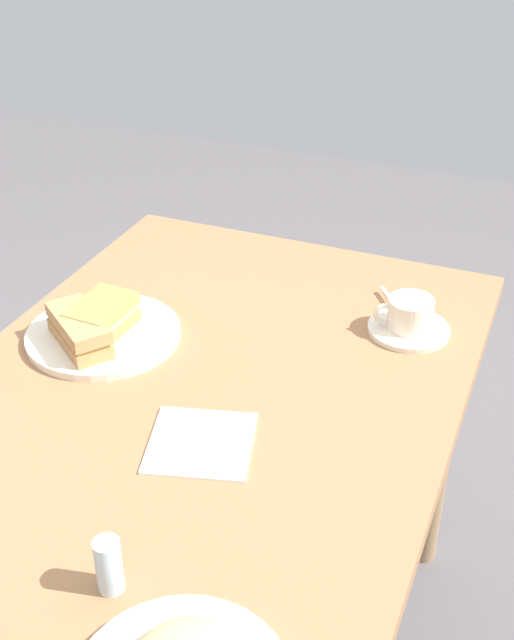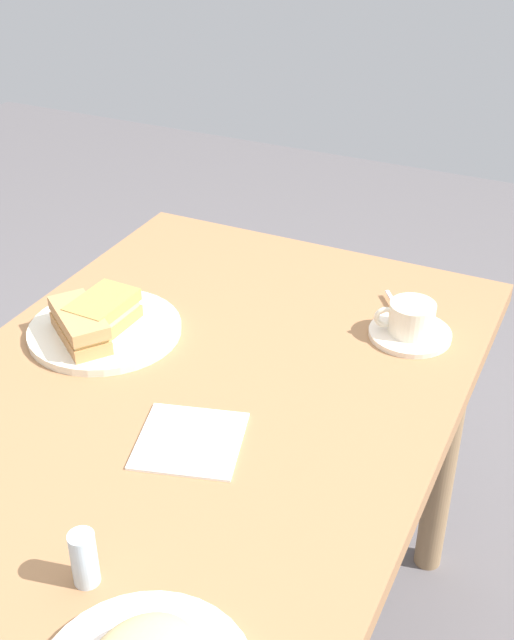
{
  "view_description": "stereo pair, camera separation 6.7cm",
  "coord_description": "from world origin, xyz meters",
  "px_view_note": "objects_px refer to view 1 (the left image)",
  "views": [
    {
      "loc": [
        -0.9,
        -0.48,
        1.52
      ],
      "look_at": [
        0.22,
        -0.02,
        0.77
      ],
      "focal_mm": 46.0,
      "sensor_mm": 36.0,
      "label": 1
    },
    {
      "loc": [
        -0.87,
        -0.54,
        1.52
      ],
      "look_at": [
        0.22,
        -0.02,
        0.77
      ],
      "focal_mm": 46.0,
      "sensor_mm": 36.0,
      "label": 2
    }
  ],
  "objects_px": {
    "sandwich_front": "(102,317)",
    "napkin": "(201,443)",
    "salt_shaker": "(109,565)",
    "coffee_saucer": "(409,329)",
    "sandwich_plate": "(104,334)",
    "sandwich_back": "(79,330)",
    "dining_table": "(192,454)",
    "spoon": "(394,304)",
    "coffee_cup": "(409,312)"
  },
  "relations": [
    {
      "from": "sandwich_plate",
      "to": "sandwich_front",
      "type": "xyz_separation_m",
      "value": [
        0.0,
        0.0,
        0.03
      ]
    },
    {
      "from": "sandwich_front",
      "to": "salt_shaker",
      "type": "relative_size",
      "value": 1.65
    },
    {
      "from": "sandwich_front",
      "to": "napkin",
      "type": "bearing_deg",
      "value": -124.7
    },
    {
      "from": "coffee_cup",
      "to": "salt_shaker",
      "type": "distance_m",
      "value": 0.71
    },
    {
      "from": "napkin",
      "to": "sandwich_plate",
      "type": "bearing_deg",
      "value": 55.44
    },
    {
      "from": "dining_table",
      "to": "sandwich_back",
      "type": "bearing_deg",
      "value": 75.0
    },
    {
      "from": "napkin",
      "to": "salt_shaker",
      "type": "distance_m",
      "value": 0.28
    },
    {
      "from": "sandwich_front",
      "to": "dining_table",
      "type": "bearing_deg",
      "value": -117.14
    },
    {
      "from": "sandwich_front",
      "to": "spoon",
      "type": "xyz_separation_m",
      "value": [
        0.28,
        -0.45,
        -0.03
      ]
    },
    {
      "from": "sandwich_front",
      "to": "sandwich_plate",
      "type": "bearing_deg",
      "value": -172.33
    },
    {
      "from": "dining_table",
      "to": "spoon",
      "type": "height_order",
      "value": "spoon"
    },
    {
      "from": "sandwich_plate",
      "to": "coffee_cup",
      "type": "bearing_deg",
      "value": -65.73
    },
    {
      "from": "sandwich_front",
      "to": "salt_shaker",
      "type": "bearing_deg",
      "value": -147.89
    },
    {
      "from": "sandwich_front",
      "to": "sandwich_back",
      "type": "height_order",
      "value": "sandwich_front"
    },
    {
      "from": "sandwich_plate",
      "to": "coffee_saucer",
      "type": "height_order",
      "value": "sandwich_plate"
    },
    {
      "from": "napkin",
      "to": "salt_shaker",
      "type": "xyz_separation_m",
      "value": [
        -0.28,
        -0.01,
        0.04
      ]
    },
    {
      "from": "coffee_saucer",
      "to": "coffee_cup",
      "type": "bearing_deg",
      "value": 113.06
    },
    {
      "from": "salt_shaker",
      "to": "sandwich_plate",
      "type": "bearing_deg",
      "value": 32.16
    },
    {
      "from": "sandwich_back",
      "to": "salt_shaker",
      "type": "relative_size",
      "value": 2.08
    },
    {
      "from": "dining_table",
      "to": "napkin",
      "type": "bearing_deg",
      "value": -143.75
    },
    {
      "from": "napkin",
      "to": "spoon",
      "type": "bearing_deg",
      "value": -19.37
    },
    {
      "from": "coffee_saucer",
      "to": "napkin",
      "type": "xyz_separation_m",
      "value": [
        -0.41,
        0.21,
        -0.0
      ]
    },
    {
      "from": "sandwich_front",
      "to": "coffee_cup",
      "type": "bearing_deg",
      "value": -65.85
    },
    {
      "from": "dining_table",
      "to": "coffee_saucer",
      "type": "xyz_separation_m",
      "value": [
        0.33,
        -0.27,
        0.11
      ]
    },
    {
      "from": "sandwich_back",
      "to": "coffee_cup",
      "type": "height_order",
      "value": "sandwich_back"
    },
    {
      "from": "dining_table",
      "to": "coffee_saucer",
      "type": "distance_m",
      "value": 0.44
    },
    {
      "from": "coffee_cup",
      "to": "coffee_saucer",
      "type": "bearing_deg",
      "value": -66.94
    },
    {
      "from": "dining_table",
      "to": "sandwich_front",
      "type": "relative_size",
      "value": 9.56
    },
    {
      "from": "sandwich_plate",
      "to": "salt_shaker",
      "type": "xyz_separation_m",
      "value": [
        -0.47,
        -0.29,
        0.03
      ]
    },
    {
      "from": "sandwich_plate",
      "to": "spoon",
      "type": "relative_size",
      "value": 3.06
    },
    {
      "from": "dining_table",
      "to": "sandwich_front",
      "type": "height_order",
      "value": "sandwich_front"
    },
    {
      "from": "coffee_cup",
      "to": "spoon",
      "type": "distance_m",
      "value": 0.08
    },
    {
      "from": "coffee_saucer",
      "to": "coffee_cup",
      "type": "height_order",
      "value": "coffee_cup"
    },
    {
      "from": "sandwich_front",
      "to": "spoon",
      "type": "distance_m",
      "value": 0.53
    },
    {
      "from": "coffee_saucer",
      "to": "sandwich_plate",
      "type": "bearing_deg",
      "value": 114.26
    },
    {
      "from": "coffee_saucer",
      "to": "napkin",
      "type": "height_order",
      "value": "coffee_saucer"
    },
    {
      "from": "sandwich_front",
      "to": "coffee_cup",
      "type": "xyz_separation_m",
      "value": [
        0.22,
        -0.49,
        -0.0
      ]
    },
    {
      "from": "coffee_cup",
      "to": "sandwich_plate",
      "type": "bearing_deg",
      "value": 114.27
    },
    {
      "from": "coffee_saucer",
      "to": "napkin",
      "type": "bearing_deg",
      "value": 153.13
    },
    {
      "from": "sandwich_front",
      "to": "sandwich_back",
      "type": "relative_size",
      "value": 0.8
    },
    {
      "from": "coffee_saucer",
      "to": "salt_shaker",
      "type": "height_order",
      "value": "salt_shaker"
    },
    {
      "from": "sandwich_back",
      "to": "sandwich_plate",
      "type": "bearing_deg",
      "value": -15.2
    },
    {
      "from": "spoon",
      "to": "coffee_cup",
      "type": "bearing_deg",
      "value": -146.94
    },
    {
      "from": "napkin",
      "to": "salt_shaker",
      "type": "relative_size",
      "value": 1.98
    },
    {
      "from": "sandwich_back",
      "to": "coffee_cup",
      "type": "bearing_deg",
      "value": -61.75
    },
    {
      "from": "dining_table",
      "to": "sandwich_plate",
      "type": "relative_size",
      "value": 4.45
    },
    {
      "from": "sandwich_plate",
      "to": "coffee_cup",
      "type": "relative_size",
      "value": 2.64
    },
    {
      "from": "sandwich_plate",
      "to": "coffee_cup",
      "type": "distance_m",
      "value": 0.54
    },
    {
      "from": "dining_table",
      "to": "sandwich_back",
      "type": "relative_size",
      "value": 7.62
    },
    {
      "from": "coffee_saucer",
      "to": "dining_table",
      "type": "bearing_deg",
      "value": 141.08
    }
  ]
}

